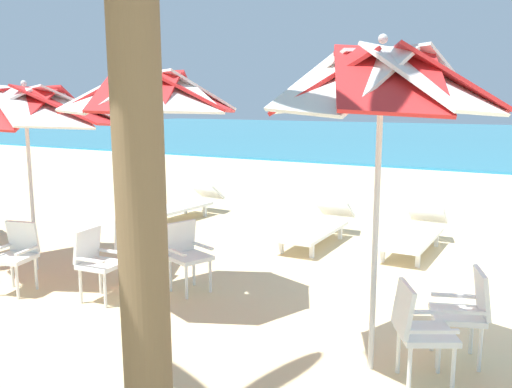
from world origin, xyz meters
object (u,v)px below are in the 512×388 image
plastic_chair_2 (97,259)px  beach_umbrella_2 (25,108)px  plastic_chair_1 (465,309)px  beach_umbrella_1 (149,95)px  plastic_chair_3 (136,245)px  beach_umbrella_0 (381,86)px  sun_lounger_2 (317,226)px  sun_lounger_1 (415,233)px  plastic_chair_0 (418,327)px  sun_lounger_3 (181,205)px  plastic_chair_5 (17,252)px  plastic_chair_4 (187,252)px

plastic_chair_2 → beach_umbrella_2: size_ratio=0.33×
plastic_chair_1 → beach_umbrella_1: (-3.38, -0.19, 1.91)m
plastic_chair_3 → beach_umbrella_0: bearing=-13.6°
plastic_chair_1 → plastic_chair_2: (-4.05, -0.43, 0.00)m
plastic_chair_1 → sun_lounger_2: plastic_chair_1 is taller
sun_lounger_1 → sun_lounger_2: size_ratio=1.00×
plastic_chair_0 → plastic_chair_2: same height
plastic_chair_2 → beach_umbrella_1: bearing=20.0°
plastic_chair_0 → plastic_chair_1: bearing=64.7°
beach_umbrella_2 → sun_lounger_1: beach_umbrella_2 is taller
beach_umbrella_1 → sun_lounger_3: 5.09m
sun_lounger_1 → sun_lounger_3: 4.64m
beach_umbrella_0 → sun_lounger_2: bearing=118.6°
plastic_chair_5 → sun_lounger_3: plastic_chair_5 is taller
plastic_chair_2 → beach_umbrella_2: 2.43m
beach_umbrella_0 → sun_lounger_3: 7.04m
plastic_chair_1 → plastic_chair_3: (-4.07, 0.28, 0.00)m
plastic_chair_3 → sun_lounger_3: size_ratio=0.40×
beach_umbrella_0 → plastic_chair_2: (-3.36, 0.10, -1.97)m
beach_umbrella_2 → sun_lounger_3: 4.18m
beach_umbrella_0 → beach_umbrella_1: beach_umbrella_0 is taller
plastic_chair_5 → sun_lounger_1: 5.76m
plastic_chair_2 → plastic_chair_1: bearing=6.1°
plastic_chair_0 → sun_lounger_2: plastic_chair_0 is taller
plastic_chair_1 → beach_umbrella_2: 5.93m
plastic_chair_5 → plastic_chair_4: bearing=29.1°
beach_umbrella_0 → sun_lounger_1: size_ratio=1.34×
plastic_chair_0 → beach_umbrella_0: bearing=170.8°
plastic_chair_3 → sun_lounger_3: bearing=117.7°
sun_lounger_2 → beach_umbrella_2: bearing=-132.0°
plastic_chair_3 → sun_lounger_2: plastic_chair_3 is taller
beach_umbrella_1 → sun_lounger_2: size_ratio=1.28×
beach_umbrella_1 → sun_lounger_1: (2.15, 3.73, -2.12)m
plastic_chair_2 → plastic_chair_5: size_ratio=1.00×
beach_umbrella_0 → plastic_chair_0: beach_umbrella_0 is taller
plastic_chair_0 → plastic_chair_5: 4.86m
plastic_chair_4 → sun_lounger_2: plastic_chair_4 is taller
beach_umbrella_0 → plastic_chair_5: (-4.45, -0.14, -1.97)m
beach_umbrella_0 → plastic_chair_1: beach_umbrella_0 is taller
plastic_chair_4 → plastic_chair_5: (-1.83, -1.02, 0.00)m
beach_umbrella_1 → beach_umbrella_2: (-2.29, 0.21, -0.16)m
plastic_chair_5 → sun_lounger_3: bearing=99.4°
plastic_chair_2 → sun_lounger_1: 4.88m
sun_lounger_1 → sun_lounger_3: same height
plastic_chair_0 → plastic_chair_1: same height
beach_umbrella_1 → sun_lounger_1: 4.80m
beach_umbrella_0 → plastic_chair_2: 3.89m
sun_lounger_1 → beach_umbrella_0: bearing=-82.5°
plastic_chair_0 → beach_umbrella_2: 5.69m
beach_umbrella_0 → plastic_chair_1: 2.16m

